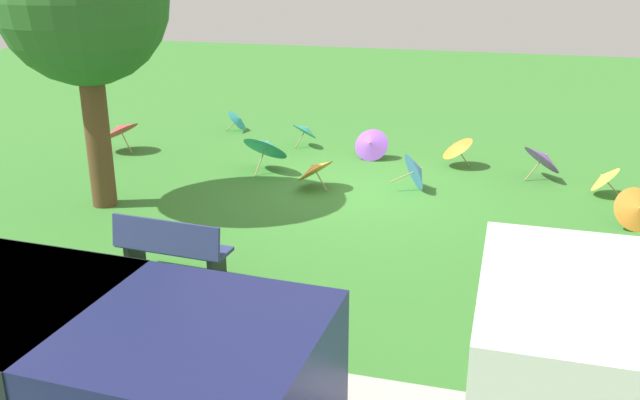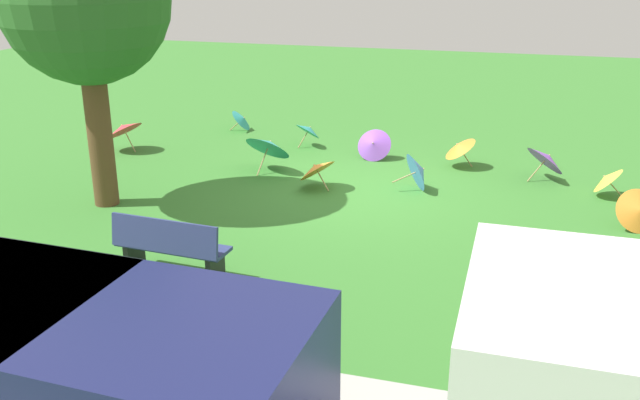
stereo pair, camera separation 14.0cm
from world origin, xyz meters
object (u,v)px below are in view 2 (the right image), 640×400
parasol_purple_0 (547,158)px  parasol_blue_1 (419,171)px  parasol_yellow_0 (606,179)px  parasol_teal_3 (243,119)px  shade_tree (85,2)px  park_bench (170,247)px  parasol_teal_0 (269,145)px  parasol_red_3 (123,128)px  parasol_orange_0 (459,147)px  parasol_red_1 (545,271)px  parasol_purple_1 (374,144)px  parasol_orange_1 (640,210)px  parasol_orange_3 (316,168)px  van_dark (36,360)px  parasol_teal_2 (309,129)px

parasol_purple_0 → parasol_blue_1: (2.29, 1.29, -0.07)m
parasol_yellow_0 → parasol_teal_3: (8.23, -2.74, -0.05)m
shade_tree → parasol_blue_1: 6.48m
park_bench → parasol_purple_0: bearing=-130.0°
parasol_teal_0 → shade_tree: bearing=51.6°
parasol_red_3 → parasol_orange_0: bearing=-173.7°
parasol_red_1 → parasol_purple_1: bearing=-59.0°
shade_tree → parasol_orange_1: size_ratio=5.78×
parasol_purple_0 → parasol_orange_1: 2.70m
parasol_orange_1 → parasol_purple_1: bearing=-29.1°
shade_tree → park_bench: bearing=136.8°
parasol_purple_0 → parasol_orange_3: parasol_purple_0 is taller
parasol_orange_3 → parasol_yellow_0: 5.31m
parasol_teal_0 → parasol_blue_1: (-3.11, 0.36, -0.16)m
parasol_orange_3 → parasol_red_1: bearing=139.2°
parasol_red_3 → van_dark: bearing=117.3°
parasol_teal_2 → parasol_orange_0: bearing=168.8°
parasol_red_1 → van_dark: bearing=43.7°
van_dark → parasol_orange_0: size_ratio=5.38×
parasol_red_1 → parasol_orange_3: bearing=-40.8°
van_dark → parasol_teal_0: 8.51m
parasol_orange_1 → parasol_orange_3: size_ratio=0.92×
parasol_teal_0 → parasol_teal_2: size_ratio=1.36×
van_dark → park_bench: size_ratio=2.87×
parasol_purple_0 → parasol_teal_2: parasol_purple_0 is taller
parasol_orange_0 → parasol_teal_0: 3.91m
shade_tree → van_dark: bearing=118.0°
park_bench → parasol_teal_3: park_bench is taller
parasol_orange_1 → parasol_teal_3: (8.60, -4.33, -0.05)m
shade_tree → parasol_teal_2: size_ratio=5.85×
parasol_purple_0 → parasol_purple_1: size_ratio=1.38×
park_bench → parasol_teal_0: size_ratio=1.43×
parasol_purple_1 → parasol_teal_2: parasol_purple_1 is taller
parasol_purple_0 → parasol_teal_2: 5.29m
parasol_red_1 → parasol_teal_2: 8.10m
parasol_orange_0 → parasol_teal_3: 5.71m
shade_tree → parasol_orange_0: size_ratio=5.62×
parasol_red_3 → shade_tree: bearing=116.1°
shade_tree → parasol_purple_0: shade_tree is taller
parasol_purple_1 → parasol_red_1: bearing=121.0°
parasol_purple_1 → parasol_yellow_0: parasol_purple_1 is taller
parasol_orange_1 → parasol_red_1: bearing=62.9°
parasol_teal_0 → parasol_red_3: 3.68m
shade_tree → parasol_teal_3: (-0.31, -5.60, -3.16)m
parasol_red_1 → parasol_teal_3: size_ratio=1.28×
van_dark → parasol_teal_3: van_dark is taller
parasol_teal_3 → parasol_purple_1: bearing=156.7°
parasol_teal_3 → van_dark: bearing=103.7°
parasol_blue_1 → parasol_orange_3: bearing=13.6°
parasol_red_1 → parasol_blue_1: size_ratio=1.02×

